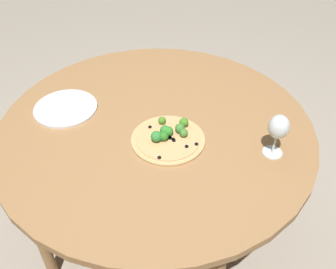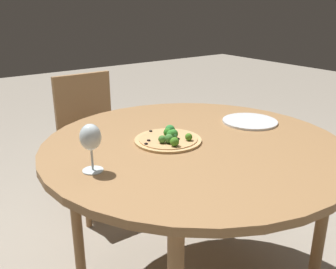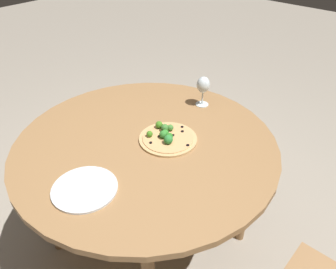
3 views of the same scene
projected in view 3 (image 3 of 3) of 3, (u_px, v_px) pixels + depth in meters
ground_plane at (151, 241)px, 1.98m from camera, size 12.00×12.00×0.00m
dining_table at (146, 152)px, 1.59m from camera, size 1.24×1.24×0.75m
pizza at (167, 137)px, 1.55m from camera, size 0.28×0.28×0.06m
wine_glass at (203, 86)px, 1.76m from camera, size 0.07×0.07×0.17m
plate_near at (85, 189)px, 1.28m from camera, size 0.26×0.26×0.01m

